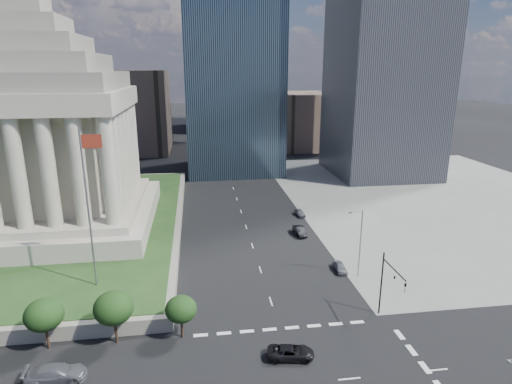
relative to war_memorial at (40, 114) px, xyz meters
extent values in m
plane|color=black|center=(34.00, 52.00, -21.40)|extent=(500.00, 500.00, 0.00)
cube|color=slate|center=(80.00, 12.00, -21.38)|extent=(68.00, 90.00, 0.03)
cylinder|color=slate|center=(12.00, -24.00, -9.50)|extent=(0.24, 0.24, 20.00)
cube|color=maroon|center=(13.20, -24.00, -1.00)|extent=(2.40, 0.05, 1.60)
cube|color=black|center=(36.00, 47.00, 8.60)|extent=(26.00, 26.00, 60.00)
cube|color=brown|center=(66.00, 82.00, -11.40)|extent=(20.00, 30.00, 20.00)
cube|color=brown|center=(4.00, 82.00, -7.40)|extent=(24.00, 30.00, 28.00)
cylinder|color=black|center=(46.50, -32.50, -17.40)|extent=(0.18, 0.18, 8.00)
cylinder|color=black|center=(46.50, -35.25, -14.20)|extent=(0.14, 5.50, 0.14)
cube|color=black|center=(46.50, -38.00, -15.00)|extent=(0.30, 0.30, 1.10)
cube|color=slate|center=(45.70, -54.00, -11.70)|extent=(0.50, 0.22, 0.14)
cylinder|color=slate|center=(47.50, -23.00, -16.40)|extent=(0.16, 0.16, 10.00)
cylinder|color=slate|center=(46.60, -23.00, -11.60)|extent=(1.80, 0.12, 0.12)
cube|color=slate|center=(45.70, -23.00, -11.70)|extent=(0.50, 0.22, 0.14)
imported|color=black|center=(34.09, -39.20, -20.73)|extent=(2.84, 5.06, 1.34)
imported|color=#56585E|center=(11.32, -39.36, -20.59)|extent=(5.73, 2.63, 1.62)
imported|color=gray|center=(45.50, -20.95, -20.76)|extent=(1.61, 3.78, 1.27)
imported|color=black|center=(43.00, -6.34, -20.67)|extent=(4.52, 1.83, 1.46)
imported|color=slate|center=(45.50, 3.71, -20.76)|extent=(3.78, 1.64, 1.27)
camera|label=1|loc=(25.36, -75.71, 7.16)|focal=30.00mm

